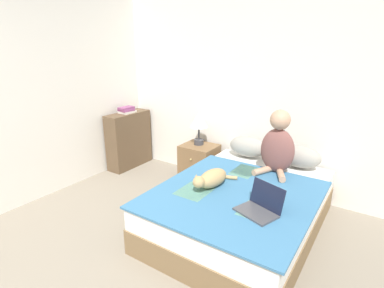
% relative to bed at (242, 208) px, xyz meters
% --- Properties ---
extents(wall_back, '(5.02, 0.05, 2.55)m').
position_rel_bed_xyz_m(wall_back, '(-0.38, 1.06, 1.03)').
color(wall_back, silver).
rests_on(wall_back, ground_plane).
extents(wall_side, '(0.05, 4.18, 2.55)m').
position_rel_bed_xyz_m(wall_side, '(-2.41, -0.55, 1.03)').
color(wall_side, silver).
rests_on(wall_side, ground_plane).
extents(bed, '(1.46, 1.98, 0.49)m').
position_rel_bed_xyz_m(bed, '(0.00, 0.00, 0.00)').
color(bed, brown).
rests_on(bed, ground_plane).
extents(pillow_near, '(0.49, 0.27, 0.26)m').
position_rel_bed_xyz_m(pillow_near, '(-0.32, 0.83, 0.38)').
color(pillow_near, gray).
rests_on(pillow_near, bed).
extents(pillow_far, '(0.49, 0.27, 0.26)m').
position_rel_bed_xyz_m(pillow_far, '(0.32, 0.83, 0.38)').
color(pillow_far, gray).
rests_on(pillow_far, bed).
extents(person_sitting, '(0.38, 0.37, 0.71)m').
position_rel_bed_xyz_m(person_sitting, '(0.15, 0.54, 0.56)').
color(person_sitting, brown).
rests_on(person_sitting, bed).
extents(cat_tabby, '(0.27, 0.56, 0.19)m').
position_rel_bed_xyz_m(cat_tabby, '(-0.26, -0.20, 0.34)').
color(cat_tabby, tan).
rests_on(cat_tabby, bed).
extents(laptop_open, '(0.41, 0.37, 0.24)m').
position_rel_bed_xyz_m(laptop_open, '(0.33, -0.38, 0.30)').
color(laptop_open, '#424247').
rests_on(laptop_open, bed).
extents(nightstand, '(0.48, 0.43, 0.51)m').
position_rel_bed_xyz_m(nightstand, '(-1.02, 0.78, 0.02)').
color(nightstand, brown).
rests_on(nightstand, ground_plane).
extents(table_lamp, '(0.25, 0.25, 0.47)m').
position_rel_bed_xyz_m(table_lamp, '(-1.05, 0.81, 0.60)').
color(table_lamp, '#38383D').
rests_on(table_lamp, nightstand).
extents(bookshelf, '(0.27, 0.74, 0.86)m').
position_rel_bed_xyz_m(bookshelf, '(-2.23, 0.61, 0.19)').
color(bookshelf, brown).
rests_on(bookshelf, ground_plane).
extents(book_stack_top, '(0.19, 0.25, 0.09)m').
position_rel_bed_xyz_m(book_stack_top, '(-2.23, 0.61, 0.66)').
color(book_stack_top, beige).
rests_on(book_stack_top, bookshelf).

